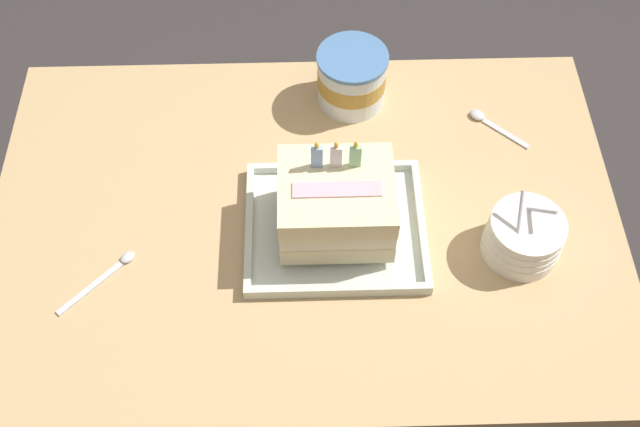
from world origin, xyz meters
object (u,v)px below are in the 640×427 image
Objects in this scene: birthday_cake at (336,203)px; serving_spoon_by_bowls at (485,120)px; ice_cream_tub at (352,78)px; serving_spoon_near_tray at (111,271)px; bowl_stack at (524,237)px; foil_tray at (335,228)px.

serving_spoon_by_bowls is at bearing 38.86° from birthday_cake.
serving_spoon_near_tray is at bearing -137.97° from ice_cream_tub.
ice_cream_tub is (0.04, 0.30, -0.02)m from birthday_cake.
bowl_stack is (0.31, -0.05, -0.04)m from birthday_cake.
serving_spoon_by_bowls is (0.66, 0.31, 0.00)m from serving_spoon_near_tray.
bowl_stack is at bearing 2.13° from serving_spoon_near_tray.
serving_spoon_near_tray is (-0.41, -0.37, -0.05)m from ice_cream_tub.
birthday_cake is at bearing 10.97° from serving_spoon_near_tray.
birthday_cake is at bearing 171.31° from bowl_stack.
ice_cream_tub is at bearing 82.17° from foil_tray.
birthday_cake is 0.39m from serving_spoon_near_tray.
serving_spoon_by_bowls is at bearing 38.88° from foil_tray.
bowl_stack reaches higher than serving_spoon_near_tray.
serving_spoon_by_bowls is at bearing 93.04° from bowl_stack.
ice_cream_tub reaches higher than foil_tray.
foil_tray is at bearing -90.00° from birthday_cake.
bowl_stack is at bearing -86.96° from serving_spoon_by_bowls.
serving_spoon_by_bowls is (0.29, 0.23, -0.08)m from birthday_cake.
serving_spoon_near_tray is (-0.37, -0.07, -0.08)m from birthday_cake.
ice_cream_tub is 0.26m from serving_spoon_by_bowls.
foil_tray is 2.30× the size of bowl_stack.
birthday_cake reaches higher than foil_tray.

